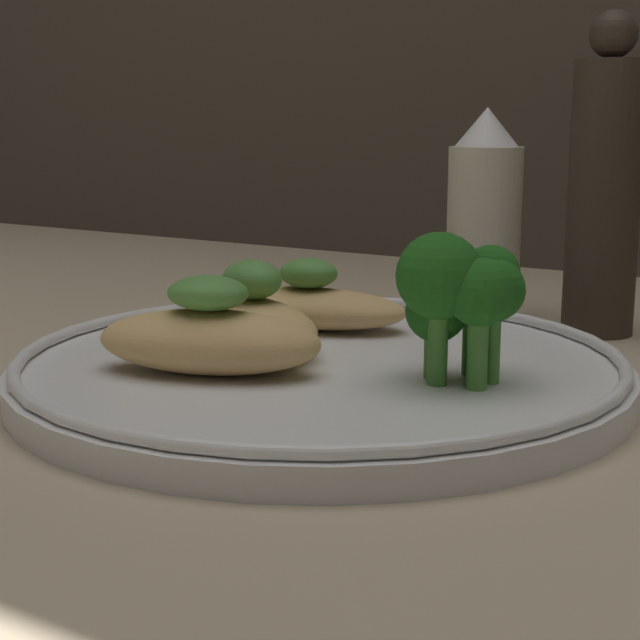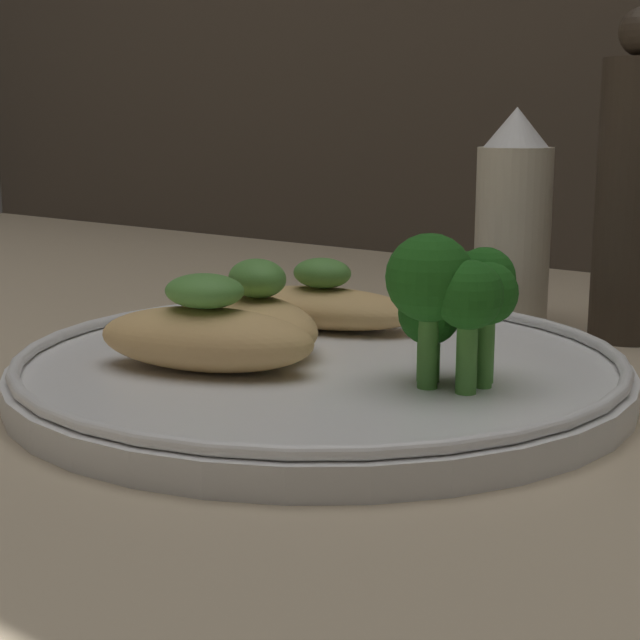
{
  "view_description": "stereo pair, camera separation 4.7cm",
  "coord_description": "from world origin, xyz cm",
  "px_view_note": "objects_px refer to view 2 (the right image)",
  "views": [
    {
      "loc": [
        24.9,
        -39.13,
        13.02
      ],
      "look_at": [
        0.0,
        0.0,
        3.4
      ],
      "focal_mm": 55.0,
      "sensor_mm": 36.0,
      "label": 1
    },
    {
      "loc": [
        28.76,
        -36.39,
        13.02
      ],
      "look_at": [
        0.0,
        0.0,
        3.4
      ],
      "focal_mm": 55.0,
      "sensor_mm": 36.0,
      "label": 2
    }
  ],
  "objects_px": {
    "pepper_grinder": "(634,191)",
    "broccoli_bunch": "(456,293)",
    "sauce_bottle": "(506,221)",
    "plate": "(320,368)"
  },
  "relations": [
    {
      "from": "pepper_grinder",
      "to": "broccoli_bunch",
      "type": "bearing_deg",
      "value": -90.51
    },
    {
      "from": "pepper_grinder",
      "to": "sauce_bottle",
      "type": "bearing_deg",
      "value": 180.0
    },
    {
      "from": "plate",
      "to": "sauce_bottle",
      "type": "distance_m",
      "value": 0.2
    },
    {
      "from": "plate",
      "to": "sauce_bottle",
      "type": "height_order",
      "value": "sauce_bottle"
    },
    {
      "from": "broccoli_bunch",
      "to": "pepper_grinder",
      "type": "height_order",
      "value": "pepper_grinder"
    },
    {
      "from": "plate",
      "to": "broccoli_bunch",
      "type": "xyz_separation_m",
      "value": [
        0.07,
        0.0,
        0.05
      ]
    },
    {
      "from": "sauce_bottle",
      "to": "pepper_grinder",
      "type": "xyz_separation_m",
      "value": [
        0.08,
        0.0,
        0.02
      ]
    },
    {
      "from": "plate",
      "to": "broccoli_bunch",
      "type": "distance_m",
      "value": 0.09
    },
    {
      "from": "sauce_bottle",
      "to": "pepper_grinder",
      "type": "relative_size",
      "value": 0.71
    },
    {
      "from": "broccoli_bunch",
      "to": "pepper_grinder",
      "type": "relative_size",
      "value": 0.36
    }
  ]
}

